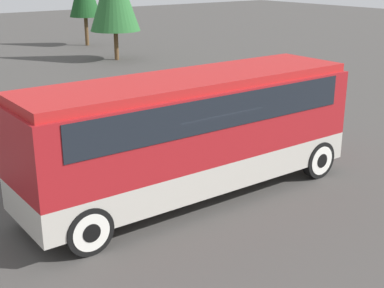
% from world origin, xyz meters
% --- Properties ---
extents(ground_plane, '(120.00, 120.00, 0.00)m').
position_xyz_m(ground_plane, '(0.00, 0.00, 0.00)').
color(ground_plane, '#423F3D').
extents(tour_bus, '(9.14, 2.52, 3.22)m').
position_xyz_m(tour_bus, '(0.10, 0.00, 1.94)').
color(tour_bus, '#B7B2A8').
rests_on(tour_bus, ground_plane).
extents(parked_car_near, '(4.47, 1.94, 1.40)m').
position_xyz_m(parked_car_near, '(3.18, 5.40, 0.69)').
color(parked_car_near, navy).
rests_on(parked_car_near, ground_plane).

